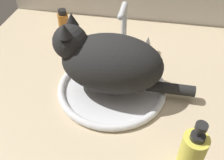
# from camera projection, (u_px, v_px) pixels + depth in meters

# --- Properties ---
(countertop) EXTENTS (1.12, 0.80, 0.03)m
(countertop) POSITION_uv_depth(u_px,v_px,m) (125.00, 84.00, 0.83)
(countertop) COLOR #CCB793
(countertop) RESTS_ON ground
(sink_basin) EXTENTS (0.33, 0.33, 0.02)m
(sink_basin) POSITION_uv_depth(u_px,v_px,m) (112.00, 88.00, 0.78)
(sink_basin) COLOR white
(sink_basin) RESTS_ON countertop
(faucet) EXTENTS (0.21, 0.11, 0.18)m
(faucet) POSITION_uv_depth(u_px,v_px,m) (123.00, 33.00, 0.90)
(faucet) COLOR silver
(faucet) RESTS_ON countertop
(cat) EXTENTS (0.41, 0.18, 0.21)m
(cat) POSITION_uv_depth(u_px,v_px,m) (106.00, 61.00, 0.72)
(cat) COLOR black
(cat) RESTS_ON sink_basin
(soap_pump_bottle) EXTENTS (0.05, 0.05, 0.16)m
(soap_pump_bottle) POSITION_uv_depth(u_px,v_px,m) (191.00, 154.00, 0.55)
(soap_pump_bottle) COLOR #E5DB4C
(soap_pump_bottle) RESTS_ON countertop
(amber_bottle) EXTENTS (0.04, 0.04, 0.12)m
(amber_bottle) POSITION_uv_depth(u_px,v_px,m) (64.00, 25.00, 0.97)
(amber_bottle) COLOR #B2661E
(amber_bottle) RESTS_ON countertop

